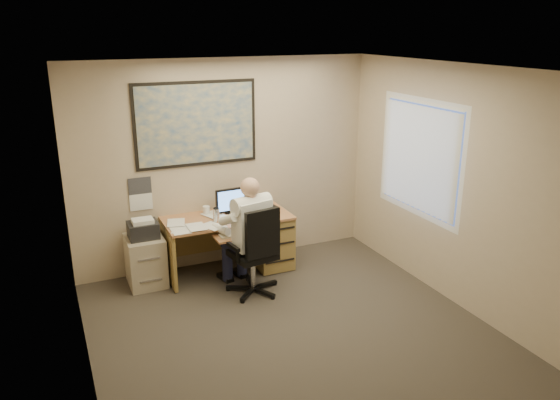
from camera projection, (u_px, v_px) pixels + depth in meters
name	position (u px, v px, depth m)	size (l,w,h in m)	color
room_shell	(302.00, 216.00, 5.16)	(4.00, 4.50, 2.70)	#38322B
desk	(252.00, 235.00, 7.17)	(1.60, 0.97, 1.07)	tan
world_map	(196.00, 124.00, 6.78)	(1.56, 0.03, 1.06)	#1E4C93
wall_calendar	(140.00, 194.00, 6.75)	(0.28, 0.01, 0.42)	white
window_blinds	(419.00, 158.00, 6.55)	(0.06, 1.40, 1.30)	white
filing_cabinet	(145.00, 256.00, 6.70)	(0.44, 0.53, 0.86)	#B0A38E
office_chair	(254.00, 269.00, 6.46)	(0.75, 0.75, 1.11)	black
person	(251.00, 236.00, 6.42)	(0.60, 0.85, 1.42)	white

